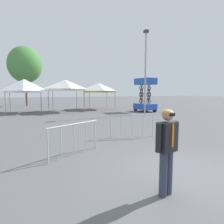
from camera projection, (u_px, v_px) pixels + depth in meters
name	position (u px, v px, depth m)	size (l,w,h in m)	color
ground_plane	(182.00, 173.00, 4.99)	(140.00, 140.00, 0.00)	#5B5B5E
canopy_tent_far_right	(24.00, 86.00, 18.76)	(3.32, 3.32, 3.33)	#9E9EA3
canopy_tent_right_of_center	(66.00, 85.00, 19.86)	(3.38, 3.38, 3.33)	#9E9EA3
canopy_tent_behind_right	(99.00, 88.00, 22.69)	(3.36, 3.36, 3.12)	#9E9EA3
scissor_lift	(145.00, 101.00, 20.04)	(1.60, 2.42, 3.48)	black
person_foreground	(167.00, 146.00, 3.83)	(0.63, 0.34, 1.78)	#33384C
light_pole_near_lift	(145.00, 67.00, 17.26)	(0.36, 0.36, 7.56)	#9E9EA3
tree_behind_tents_center	(25.00, 65.00, 27.64)	(4.76, 4.76, 8.60)	brown
crowd_barrier_mid_lot	(132.00, 121.00, 8.83)	(2.04, 0.61, 1.08)	#B7BABF
crowd_barrier_near_person	(74.00, 133.00, 6.30)	(1.89, 1.01, 1.08)	#B7BABF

